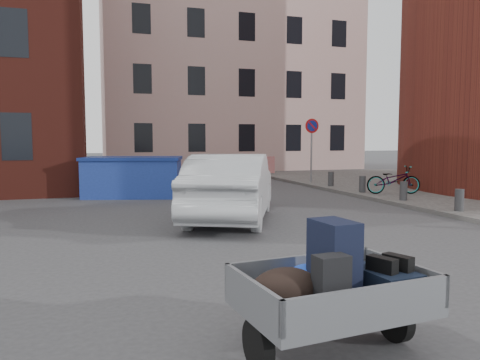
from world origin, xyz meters
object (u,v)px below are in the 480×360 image
object	(u,v)px
silver_car	(231,187)
trailer	(331,288)
dumpster	(133,177)
bicycle	(393,180)

from	to	relation	value
silver_car	trailer	bearing A→B (deg)	104.68
dumpster	bicycle	distance (m)	8.63
trailer	bicycle	xyz separation A→B (m)	(7.49, 9.48, -0.03)
trailer	dumpster	xyz separation A→B (m)	(-0.68, 12.26, 0.06)
trailer	silver_car	size ratio (longest dim) A/B	0.39
trailer	dumpster	bearing A→B (deg)	87.69
silver_car	bicycle	distance (m)	6.77
trailer	silver_car	world-z (taller)	silver_car
silver_car	bicycle	world-z (taller)	silver_car
dumpster	silver_car	bearing A→B (deg)	-55.17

